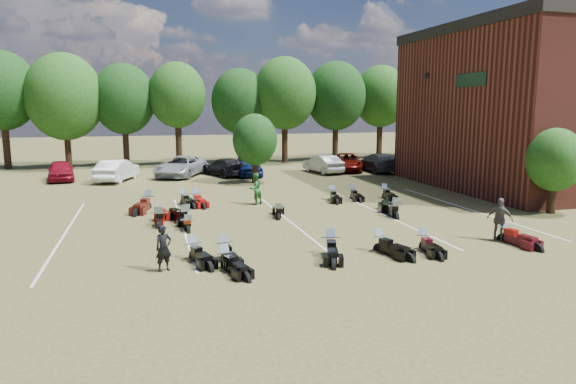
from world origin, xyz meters
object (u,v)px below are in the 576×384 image
object	(u,v)px
person_grey	(500,219)
motorcycle_3	(330,254)
person_green	(255,189)
motorcycle_14	(148,209)
car_4	(248,166)
motorcycle_0	(193,259)
person_black	(164,248)
motorcycle_7	(160,227)
car_0	(61,170)

from	to	relation	value
person_grey	motorcycle_3	bearing A→B (deg)	54.71
motorcycle_3	person_green	bearing A→B (deg)	110.28
motorcycle_3	motorcycle_14	world-z (taller)	motorcycle_14
car_4	person_grey	xyz separation A→B (m)	(6.07, -22.44, 0.08)
person_grey	motorcycle_3	size ratio (longest dim) A/B	0.76
car_4	person_grey	bearing A→B (deg)	-71.56
person_grey	motorcycle_0	world-z (taller)	person_grey
person_green	person_black	bearing A→B (deg)	32.32
motorcycle_3	motorcycle_7	xyz separation A→B (m)	(-6.02, 6.07, 0.00)
motorcycle_7	motorcycle_0	bearing A→B (deg)	107.58
car_4	motorcycle_14	distance (m)	14.20
person_green	motorcycle_0	world-z (taller)	person_green
person_green	motorcycle_14	xyz separation A→B (m)	(-5.83, 0.21, -0.88)
car_0	person_grey	xyz separation A→B (m)	(19.97, -23.39, 0.13)
motorcycle_14	person_black	bearing A→B (deg)	-68.33
person_black	car_4	bearing A→B (deg)	49.41
motorcycle_7	person_green	bearing A→B (deg)	-134.27
motorcycle_0	motorcycle_14	bearing A→B (deg)	83.28
car_0	motorcycle_7	world-z (taller)	car_0
motorcycle_3	person_grey	bearing A→B (deg)	16.95
person_green	motorcycle_3	xyz separation A→B (m)	(0.67, -10.42, -0.88)
motorcycle_0	person_black	bearing A→B (deg)	-149.23
person_green	motorcycle_3	bearing A→B (deg)	62.37
person_grey	motorcycle_7	distance (m)	14.68
car_4	motorcycle_3	bearing A→B (deg)	-89.92
motorcycle_0	motorcycle_3	world-z (taller)	motorcycle_3
person_black	person_grey	distance (m)	13.37
car_0	person_green	distance (m)	17.68
person_grey	motorcycle_7	xyz separation A→B (m)	(-13.35, 6.02, -0.88)
car_0	person_green	world-z (taller)	person_green
person_grey	motorcycle_0	size ratio (longest dim) A/B	0.84
motorcycle_7	motorcycle_14	world-z (taller)	motorcycle_14
person_black	motorcycle_0	xyz separation A→B (m)	(1.05, 1.09, -0.78)
motorcycle_14	car_0	bearing A→B (deg)	134.86
motorcycle_7	person_grey	bearing A→B (deg)	162.34
person_grey	motorcycle_14	bearing A→B (deg)	16.96
car_4	motorcycle_7	distance (m)	17.98
motorcycle_7	motorcycle_14	bearing A→B (deg)	-77.41
car_4	person_green	xyz separation A→B (m)	(-1.93, -12.07, 0.08)
person_green	motorcycle_3	size ratio (longest dim) A/B	0.76
person_grey	motorcycle_0	xyz separation A→B (m)	(-12.32, 0.66, -0.88)
car_0	car_4	xyz separation A→B (m)	(13.90, -0.94, 0.05)
person_grey	car_0	bearing A→B (deg)	4.87
car_4	motorcycle_7	size ratio (longest dim) A/B	1.88
car_4	motorcycle_14	xyz separation A→B (m)	(-7.76, -11.86, -0.80)
person_green	motorcycle_14	size ratio (longest dim) A/B	0.71
person_black	motorcycle_3	bearing A→B (deg)	-19.23
car_4	motorcycle_0	xyz separation A→B (m)	(-6.24, -21.78, -0.80)
motorcycle_0	motorcycle_14	world-z (taller)	motorcycle_14
car_0	motorcycle_14	world-z (taller)	car_0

